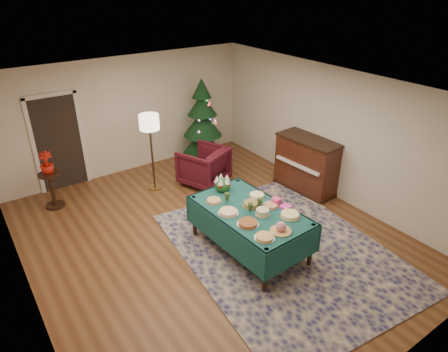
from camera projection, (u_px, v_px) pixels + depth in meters
room_shell at (210, 171)px, 6.67m from camera, size 7.00×7.00×7.00m
doorway at (58, 141)px, 8.51m from camera, size 1.08×0.04×2.16m
rug at (283, 250)px, 6.93m from camera, size 3.60×4.50×0.02m
buffet_table at (250, 218)px, 6.68m from camera, size 1.31×2.12×0.80m
platter_0 at (264, 237)px, 5.89m from camera, size 0.31×0.31×0.05m
platter_1 at (281, 228)px, 6.03m from camera, size 0.34×0.34×0.17m
platter_2 at (290, 215)px, 6.41m from camera, size 0.34×0.34×0.07m
platter_3 at (248, 223)px, 6.21m from camera, size 0.35×0.35×0.06m
platter_4 at (263, 212)px, 6.44m from camera, size 0.25×0.25×0.11m
platter_5 at (271, 205)px, 6.70m from camera, size 0.28×0.28×0.04m
platter_6 at (228, 212)px, 6.50m from camera, size 0.34×0.34×0.06m
platter_7 at (251, 204)px, 6.70m from camera, size 0.30×0.30×0.08m
platter_8 at (257, 195)px, 7.00m from camera, size 0.30×0.30×0.04m
platter_9 at (214, 201)px, 6.83m from camera, size 0.28×0.28×0.04m
goblet_0 at (227, 198)px, 6.77m from camera, size 0.09×0.09×0.19m
goblet_1 at (260, 203)px, 6.61m from camera, size 0.09×0.09×0.19m
goblet_2 at (250, 208)px, 6.47m from camera, size 0.09×0.09×0.19m
napkin_stack at (286, 207)px, 6.65m from camera, size 0.17×0.17×0.04m
gift_box at (276, 201)px, 6.76m from camera, size 0.13×0.13×0.11m
centerpiece at (223, 184)px, 7.13m from camera, size 0.29×0.29×0.33m
armchair at (204, 164)px, 8.92m from camera, size 1.18×1.15×0.95m
floor_lamp at (150, 127)px, 8.25m from camera, size 0.42×0.42×1.71m
side_table at (52, 191)px, 8.07m from camera, size 0.42×0.42×0.76m
potted_plant at (47, 168)px, 7.84m from camera, size 0.26×0.46×0.26m
christmas_tree at (203, 125)px, 9.82m from camera, size 1.19×1.19×2.11m
piano at (307, 165)px, 8.63m from camera, size 0.75×1.43×1.20m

